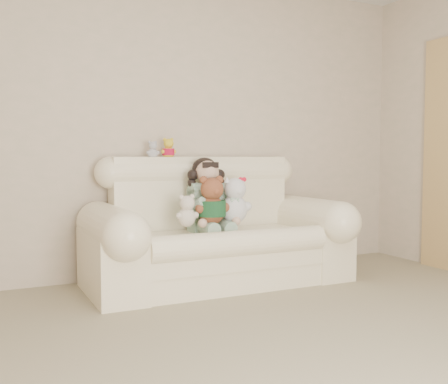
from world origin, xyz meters
TOP-DOWN VIEW (x-y plane):
  - floor at (0.00, 0.00)m, footprint 5.00×5.00m
  - wall_back at (0.00, 2.50)m, footprint 4.50×0.00m
  - sofa at (0.12, 2.00)m, footprint 2.10×0.95m
  - seated_child at (0.05, 2.08)m, footprint 0.38×0.46m
  - brown_teddy at (0.00, 1.88)m, footprint 0.34×0.29m
  - white_cat at (0.21, 1.90)m, footprint 0.29×0.23m
  - cream_teddy at (-0.21, 1.87)m, footprint 0.21×0.18m
  - yellow_mini_bear at (-0.18, 2.34)m, footprint 0.15×0.12m
  - grey_mini_plush at (-0.32, 2.33)m, footprint 0.12×0.09m

SIDE VIEW (x-z plane):
  - floor at x=0.00m, z-range 0.00..0.00m
  - sofa at x=0.12m, z-range 0.00..1.03m
  - cream_teddy at x=-0.21m, z-range 0.50..0.79m
  - white_cat at x=0.21m, z-range 0.50..0.94m
  - brown_teddy at x=0.00m, z-range 0.50..0.95m
  - seated_child at x=0.05m, z-range 0.42..1.03m
  - grey_mini_plush at x=-0.32m, z-range 1.01..1.18m
  - yellow_mini_bear at x=-0.18m, z-range 1.01..1.22m
  - wall_back at x=0.00m, z-range -0.95..3.55m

